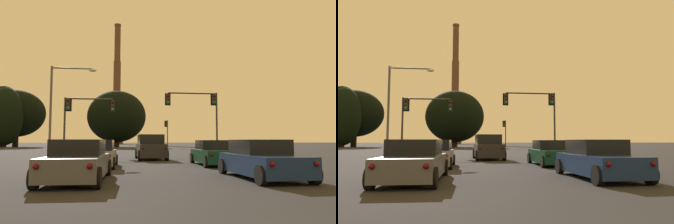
% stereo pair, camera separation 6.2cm
% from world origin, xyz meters
% --- Properties ---
extents(sedan_right_lane_third, '(2.03, 4.72, 1.43)m').
position_xyz_m(sedan_right_lane_third, '(3.29, 8.95, 0.67)').
color(sedan_right_lane_third, navy).
rests_on(sedan_right_lane_third, ground_plane).
extents(suv_center_lane_front, '(2.18, 4.93, 1.86)m').
position_xyz_m(suv_center_lane_front, '(0.27, 22.03, 0.90)').
color(suv_center_lane_front, '#232328').
rests_on(suv_center_lane_front, ground_plane).
extents(hatchback_left_lane_second, '(2.00, 4.14, 1.44)m').
position_xyz_m(hatchback_left_lane_second, '(-3.08, 14.98, 0.66)').
color(hatchback_left_lane_second, gray).
rests_on(hatchback_left_lane_second, ground_plane).
extents(sedan_left_lane_third, '(2.15, 4.76, 1.43)m').
position_xyz_m(sedan_left_lane_third, '(-3.33, 8.96, 0.67)').
color(sedan_left_lane_third, '#4C4F54').
rests_on(sedan_left_lane_third, ground_plane).
extents(sedan_right_lane_second, '(2.08, 4.74, 1.43)m').
position_xyz_m(sedan_right_lane_second, '(3.37, 15.72, 0.67)').
color(sedan_right_lane_second, '#0F3823').
rests_on(sedan_right_lane_second, ground_plane).
extents(traffic_light_overhead_right, '(5.55, 0.50, 6.35)m').
position_xyz_m(traffic_light_overhead_right, '(6.00, 29.82, 4.85)').
color(traffic_light_overhead_right, '#2D2D30').
rests_on(traffic_light_overhead_right, ground_plane).
extents(traffic_light_far_right, '(0.78, 0.50, 5.44)m').
position_xyz_m(traffic_light_far_right, '(6.74, 60.82, 3.58)').
color(traffic_light_far_right, '#2D2D30').
rests_on(traffic_light_far_right, ground_plane).
extents(traffic_light_overhead_left, '(4.89, 0.50, 5.45)m').
position_xyz_m(traffic_light_overhead_left, '(-5.61, 28.73, 4.16)').
color(traffic_light_overhead_left, '#2D2D30').
rests_on(traffic_light_overhead_left, ground_plane).
extents(street_lamp, '(3.88, 0.36, 7.83)m').
position_xyz_m(street_lamp, '(-7.26, 26.13, 4.93)').
color(street_lamp, '#56565B').
rests_on(street_lamp, ground_plane).
extents(smokestack, '(6.29, 6.29, 56.97)m').
position_xyz_m(smokestack, '(-4.77, 151.05, 22.30)').
color(smokestack, '#523427').
rests_on(smokestack, ground_plane).
extents(treeline_far_left, '(13.53, 12.18, 13.71)m').
position_xyz_m(treeline_far_left, '(-27.30, 80.21, 8.02)').
color(treeline_far_left, black).
rests_on(treeline_far_left, ground_plane).
extents(treeline_left_mid, '(13.40, 12.06, 12.98)m').
position_xyz_m(treeline_left_mid, '(-3.23, 73.40, 7.03)').
color(treeline_left_mid, black).
rests_on(treeline_left_mid, ground_plane).
extents(treeline_far_right, '(8.96, 8.07, 14.43)m').
position_xyz_m(treeline_far_right, '(-29.79, 78.56, 7.85)').
color(treeline_far_right, black).
rests_on(treeline_far_right, ground_plane).
extents(treeline_right_mid, '(7.44, 6.70, 13.40)m').
position_xyz_m(treeline_right_mid, '(-27.86, 74.65, 6.90)').
color(treeline_right_mid, black).
rests_on(treeline_right_mid, ground_plane).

